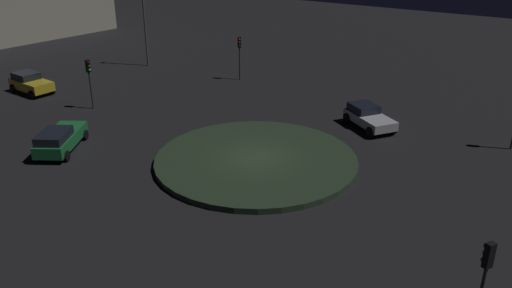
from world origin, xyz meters
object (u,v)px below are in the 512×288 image
(streetlamp_southeast, at_px, (144,15))
(car_green, at_px, (60,139))
(car_yellow, at_px, (30,83))
(traffic_light_east, at_px, (89,74))
(traffic_light_northwest, at_px, (485,272))
(traffic_light_southeast, at_px, (239,49))
(car_silver, at_px, (368,117))

(streetlamp_southeast, bearing_deg, car_green, 118.62)
(car_yellow, xyz_separation_m, car_green, (-11.73, 6.33, -0.02))
(car_green, bearing_deg, traffic_light_east, 3.71)
(traffic_light_northwest, bearing_deg, traffic_light_east, 12.20)
(car_yellow, distance_m, streetlamp_southeast, 12.32)
(car_green, distance_m, streetlamp_southeast, 20.68)
(streetlamp_southeast, bearing_deg, car_yellow, 80.05)
(car_yellow, xyz_separation_m, traffic_light_northwest, (-36.31, 8.92, 1.91))
(car_green, height_order, traffic_light_southeast, traffic_light_southeast)
(traffic_light_southeast, distance_m, traffic_light_east, 13.21)
(traffic_light_northwest, height_order, traffic_light_southeast, traffic_light_northwest)
(car_yellow, distance_m, traffic_light_southeast, 17.45)
(traffic_light_northwest, distance_m, traffic_light_east, 30.35)
(car_yellow, bearing_deg, car_green, -23.50)
(car_yellow, relative_size, traffic_light_east, 1.08)
(car_green, bearing_deg, traffic_light_southeast, -32.38)
(traffic_light_northwest, bearing_deg, traffic_light_southeast, -12.00)
(traffic_light_northwest, height_order, streetlamp_southeast, streetlamp_southeast)
(streetlamp_southeast, bearing_deg, traffic_light_east, 114.94)
(traffic_light_east, bearing_deg, car_green, -50.63)
(car_green, bearing_deg, traffic_light_northwest, -126.90)
(traffic_light_southeast, bearing_deg, car_yellow, -82.33)
(traffic_light_east, bearing_deg, car_yellow, -174.78)
(car_green, xyz_separation_m, traffic_light_northwest, (-24.58, 2.59, 1.94))
(streetlamp_southeast, bearing_deg, car_silver, 170.90)
(car_green, distance_m, traffic_light_southeast, 18.76)
(traffic_light_northwest, relative_size, streetlamp_southeast, 0.49)
(traffic_light_southeast, bearing_deg, traffic_light_northwest, 10.98)
(traffic_light_southeast, relative_size, streetlamp_southeast, 0.48)
(car_green, xyz_separation_m, streetlamp_southeast, (9.71, -17.80, 4.03))
(traffic_light_northwest, distance_m, traffic_light_southeast, 32.13)
(car_yellow, xyz_separation_m, traffic_light_east, (-7.32, -0.06, 1.83))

